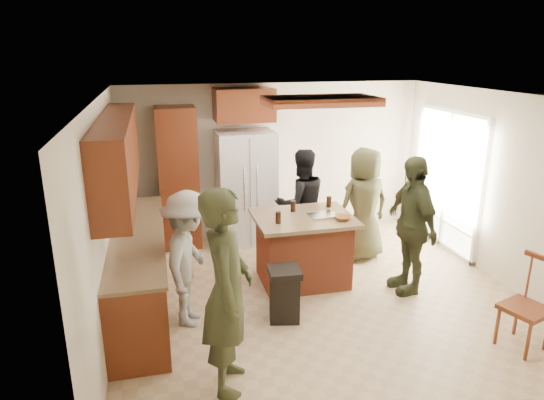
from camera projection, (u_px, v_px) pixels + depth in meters
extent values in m
plane|color=tan|center=(320.00, 297.00, 6.16)|extent=(5.00, 5.00, 0.00)
plane|color=white|center=(327.00, 97.00, 5.42)|extent=(5.00, 5.00, 0.00)
plane|color=beige|center=(274.00, 159.00, 8.11)|extent=(5.00, 0.00, 5.00)
plane|color=beige|center=(440.00, 306.00, 3.47)|extent=(5.00, 0.00, 5.00)
plane|color=beige|center=(104.00, 220.00, 5.23)|extent=(0.00, 5.00, 5.00)
plane|color=beige|center=(504.00, 190.00, 6.35)|extent=(0.00, 5.00, 5.00)
cube|color=white|center=(449.00, 181.00, 7.52)|extent=(0.02, 1.60, 2.10)
cube|color=white|center=(447.00, 181.00, 7.52)|extent=(0.08, 1.72, 2.10)
cube|color=maroon|center=(321.00, 101.00, 5.62)|extent=(1.30, 0.70, 0.10)
cube|color=white|center=(321.00, 106.00, 5.64)|extent=(1.10, 0.50, 0.02)
cube|color=olive|center=(521.00, 239.00, 8.19)|extent=(3.00, 3.00, 0.10)
cube|color=#593319|center=(540.00, 168.00, 8.59)|extent=(1.40, 1.60, 2.00)
imported|color=#393E24|center=(227.00, 292.00, 4.29)|extent=(0.65, 0.79, 1.92)
imported|color=black|center=(301.00, 204.00, 7.17)|extent=(0.84, 0.56, 1.65)
imported|color=#3B3B22|center=(364.00, 204.00, 7.10)|extent=(0.90, 0.67, 1.68)
imported|color=#343921|center=(411.00, 225.00, 6.11)|extent=(0.54, 1.05, 1.79)
imported|color=gray|center=(189.00, 259.00, 5.38)|extent=(0.74, 1.10, 1.56)
cube|color=maroon|center=(140.00, 270.00, 5.91)|extent=(0.60, 3.00, 0.88)
cube|color=#846B4C|center=(137.00, 235.00, 5.77)|extent=(0.64, 3.00, 0.04)
cube|color=maroon|center=(118.00, 155.00, 5.46)|extent=(0.35, 3.00, 0.85)
cube|color=maroon|center=(178.00, 178.00, 7.52)|extent=(0.60, 0.60, 2.20)
cube|color=maroon|center=(244.00, 105.00, 7.43)|extent=(0.90, 0.60, 0.50)
cube|color=white|center=(246.00, 187.00, 7.74)|extent=(0.90, 0.72, 1.80)
cube|color=gray|center=(250.00, 194.00, 7.40)|extent=(0.01, 0.01, 1.71)
cylinder|color=silver|center=(244.00, 189.00, 7.33)|extent=(0.02, 0.02, 0.70)
cylinder|color=silver|center=(257.00, 188.00, 7.37)|extent=(0.02, 0.02, 0.70)
cube|color=#A5462A|center=(303.00, 251.00, 6.46)|extent=(1.10, 0.85, 0.88)
cube|color=olive|center=(304.00, 218.00, 6.33)|extent=(1.28, 1.03, 0.05)
cube|color=silver|center=(323.00, 215.00, 6.32)|extent=(0.39, 0.31, 0.02)
imported|color=brown|center=(343.00, 218.00, 6.18)|extent=(0.27, 0.27, 0.05)
cylinder|color=black|center=(278.00, 218.00, 6.04)|extent=(0.07, 0.07, 0.15)
cylinder|color=black|center=(293.00, 206.00, 6.48)|extent=(0.07, 0.07, 0.15)
cylinder|color=black|center=(329.00, 202.00, 6.67)|extent=(0.07, 0.07, 0.15)
cube|color=black|center=(284.00, 297.00, 5.60)|extent=(0.40, 0.40, 0.55)
cube|color=black|center=(284.00, 272.00, 5.51)|extent=(0.39, 0.39, 0.08)
cube|color=maroon|center=(525.00, 309.00, 5.00)|extent=(0.53, 0.53, 0.05)
cylinder|color=maroon|center=(528.00, 341.00, 4.84)|extent=(0.05, 0.05, 0.44)
cylinder|color=maroon|center=(497.00, 326.00, 5.12)|extent=(0.05, 0.05, 0.44)
cylinder|color=maroon|center=(516.00, 317.00, 5.29)|extent=(0.05, 0.05, 0.44)
cube|color=maroon|center=(544.00, 259.00, 4.94)|extent=(0.16, 0.39, 0.05)
cylinder|color=maroon|center=(529.00, 276.00, 5.11)|extent=(0.03, 0.03, 0.50)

